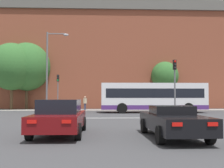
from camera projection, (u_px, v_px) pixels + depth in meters
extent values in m
cube|color=silver|center=(107.00, 118.00, 21.10)|extent=(8.65, 0.30, 0.01)
cube|color=#A09B91|center=(104.00, 110.00, 33.85)|extent=(69.61, 2.50, 0.01)
cube|color=brown|center=(117.00, 65.00, 45.38)|extent=(32.54, 15.22, 13.46)
cube|color=#5B5954|center=(117.00, 20.00, 45.72)|extent=(33.19, 15.83, 1.41)
cube|color=brown|center=(52.00, 10.00, 47.23)|extent=(0.90, 0.90, 2.65)
cube|color=brown|center=(120.00, 10.00, 46.93)|extent=(0.90, 0.90, 2.65)
cube|color=brown|center=(182.00, 7.00, 45.79)|extent=(0.90, 0.90, 2.65)
cylinder|color=brown|center=(38.00, 6.00, 45.26)|extent=(3.63, 3.63, 2.74)
cube|color=#600C0F|center=(60.00, 120.00, 11.85)|extent=(1.90, 4.85, 0.60)
cube|color=black|center=(60.00, 106.00, 11.83)|extent=(1.62, 2.19, 0.57)
cylinder|color=black|center=(46.00, 124.00, 13.30)|extent=(0.22, 0.64, 0.64)
cylinder|color=black|center=(83.00, 124.00, 13.37)|extent=(0.22, 0.64, 0.64)
cylinder|color=black|center=(29.00, 132.00, 10.31)|extent=(0.22, 0.64, 0.64)
cylinder|color=black|center=(78.00, 132.00, 10.38)|extent=(0.22, 0.64, 0.64)
cube|color=red|center=(32.00, 122.00, 9.41)|extent=(0.32, 0.05, 0.12)
cube|color=red|center=(66.00, 122.00, 9.45)|extent=(0.32, 0.05, 0.12)
cube|color=black|center=(173.00, 122.00, 10.98)|extent=(1.88, 4.91, 0.60)
cube|color=black|center=(172.00, 110.00, 11.12)|extent=(1.56, 1.49, 0.33)
cylinder|color=black|center=(144.00, 126.00, 12.42)|extent=(0.23, 0.64, 0.64)
cylinder|color=black|center=(182.00, 126.00, 12.53)|extent=(0.23, 0.64, 0.64)
cylinder|color=black|center=(160.00, 135.00, 9.40)|extent=(0.23, 0.64, 0.64)
cylinder|color=black|center=(210.00, 135.00, 9.51)|extent=(0.23, 0.64, 0.64)
cube|color=red|center=(177.00, 124.00, 8.50)|extent=(0.32, 0.06, 0.12)
cube|color=red|center=(213.00, 124.00, 8.57)|extent=(0.32, 0.06, 0.12)
cube|color=silver|center=(153.00, 96.00, 28.26)|extent=(10.42, 2.46, 2.60)
cube|color=#4C2870|center=(153.00, 107.00, 28.21)|extent=(10.44, 2.48, 0.44)
cube|color=black|center=(153.00, 93.00, 28.27)|extent=(9.59, 2.49, 0.90)
cylinder|color=black|center=(122.00, 108.00, 26.88)|extent=(1.00, 0.28, 1.00)
cylinder|color=black|center=(120.00, 107.00, 29.24)|extent=(1.00, 0.28, 1.00)
cylinder|color=black|center=(189.00, 108.00, 27.16)|extent=(1.00, 0.28, 1.00)
cylinder|color=black|center=(181.00, 107.00, 29.52)|extent=(1.00, 0.28, 1.00)
cylinder|color=slate|center=(58.00, 96.00, 32.86)|extent=(0.12, 0.12, 3.39)
cube|color=black|center=(58.00, 78.00, 32.96)|extent=(0.26, 0.20, 0.80)
sphere|color=black|center=(58.00, 76.00, 32.84)|extent=(0.17, 0.17, 0.17)
sphere|color=black|center=(58.00, 78.00, 32.83)|extent=(0.17, 0.17, 0.17)
sphere|color=#1ED14C|center=(58.00, 80.00, 32.82)|extent=(0.17, 0.17, 0.17)
cylinder|color=slate|center=(175.00, 93.00, 22.64)|extent=(0.12, 0.12, 3.80)
cube|color=black|center=(175.00, 65.00, 22.74)|extent=(0.26, 0.20, 0.80)
sphere|color=red|center=(175.00, 61.00, 22.62)|extent=(0.17, 0.17, 0.17)
sphere|color=black|center=(175.00, 65.00, 22.61)|extent=(0.17, 0.17, 0.17)
sphere|color=black|center=(175.00, 68.00, 22.60)|extent=(0.17, 0.17, 0.17)
cylinder|color=slate|center=(47.00, 73.00, 26.84)|extent=(0.16, 0.16, 7.83)
cylinder|color=slate|center=(57.00, 34.00, 27.05)|extent=(1.79, 0.10, 0.10)
ellipsoid|color=#B2B2B7|center=(66.00, 35.00, 27.08)|extent=(0.50, 0.36, 0.22)
cylinder|color=#333851|center=(85.00, 107.00, 33.73)|extent=(0.13, 0.13, 0.79)
cylinder|color=#333851|center=(85.00, 107.00, 33.59)|extent=(0.13, 0.13, 0.79)
cube|color=tan|center=(85.00, 101.00, 33.70)|extent=(0.41, 0.45, 0.63)
sphere|color=tan|center=(85.00, 97.00, 33.72)|extent=(0.24, 0.24, 0.24)
cylinder|color=#4C3823|center=(12.00, 98.00, 35.04)|extent=(0.36, 0.36, 2.97)
ellipsoid|color=#33662D|center=(12.00, 67.00, 35.22)|extent=(5.68, 5.68, 5.96)
cylinder|color=#4C3823|center=(165.00, 98.00, 37.31)|extent=(0.36, 0.36, 2.85)
ellipsoid|color=#33662D|center=(165.00, 76.00, 37.44)|extent=(3.63, 3.63, 3.81)
cylinder|color=#4C3823|center=(27.00, 98.00, 36.32)|extent=(0.36, 0.36, 2.97)
ellipsoid|color=#33662D|center=(27.00, 67.00, 36.50)|extent=(5.98, 5.98, 6.28)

